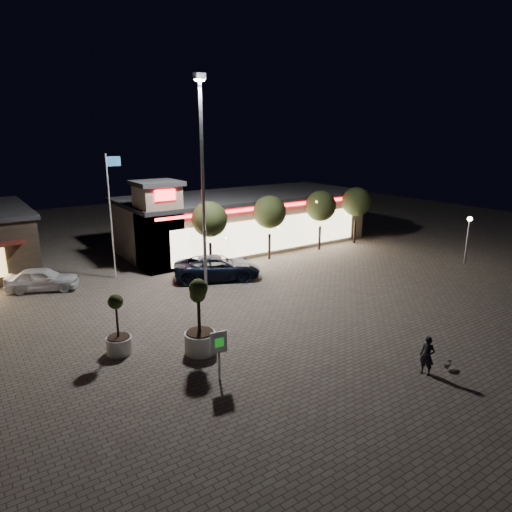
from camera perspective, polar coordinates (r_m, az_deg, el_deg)
ground at (r=21.06m, az=-0.64°, el=-10.90°), size 90.00×90.00×0.00m
retail_building at (r=37.99m, az=-1.96°, el=4.59°), size 20.40×8.40×6.10m
floodlight_pole at (r=26.89m, az=-6.71°, el=10.37°), size 0.60×0.40×12.38m
flagpole at (r=30.32m, az=-17.63°, el=5.98°), size 0.95×0.10×8.00m
lamp_post_east at (r=35.90m, az=25.02°, el=2.90°), size 0.36×0.36×3.48m
string_tree_a at (r=30.92m, az=-5.82°, el=4.57°), size 2.42×2.42×4.79m
string_tree_b at (r=33.55m, az=1.72°, el=5.49°), size 2.42×2.42×4.79m
string_tree_c at (r=36.68m, az=8.09°, el=6.20°), size 2.42×2.42×4.79m
string_tree_d at (r=39.46m, az=12.43°, el=6.63°), size 2.42×2.42×4.79m
pickup_truck at (r=29.65m, az=-4.83°, el=-1.43°), size 6.12×4.59×1.55m
white_sedan at (r=30.35m, az=-25.14°, el=-2.62°), size 4.45×3.18×1.41m
pedestrian at (r=19.53m, az=20.61°, el=-11.59°), size 0.51×0.65×1.58m
dog at (r=20.43m, az=22.89°, el=-12.30°), size 0.47×0.26×0.25m
planter_left at (r=20.75m, az=-16.82°, el=-9.47°), size 1.10×1.10×2.70m
planter_mid at (r=20.29m, az=-7.14°, el=-9.26°), size 1.19×1.19×2.93m
planter_right at (r=20.02m, az=-7.04°, el=-9.19°), size 1.36×1.36×3.35m
valet_sign at (r=17.71m, az=-4.66°, el=-11.20°), size 0.67×0.15×2.02m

